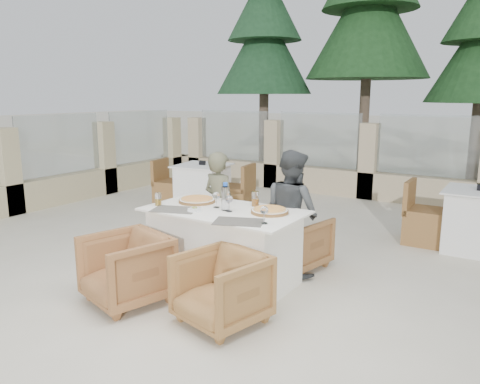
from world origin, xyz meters
The scene contains 26 objects.
ground centered at (0.00, 0.00, 0.00)m, with size 80.00×80.00×0.00m, color beige.
sand_patch centered at (0.00, 14.00, 0.01)m, with size 30.00×16.00×0.01m, color beige.
perimeter_wall_far centered at (0.00, 4.80, 0.80)m, with size 10.00×0.34×1.60m, color tan, non-canonical shape.
perimeter_wall_left centered at (-4.50, 1.50, 0.80)m, with size 0.34×7.00×1.60m, color #C0B287, non-canonical shape.
pine_far_left centered at (-3.50, 7.00, 2.75)m, with size 2.42×2.42×5.50m, color #1E4626.
pine_mid_left centered at (-1.00, 7.50, 3.25)m, with size 2.86×2.86×6.50m, color #1D461E.
dining_table centered at (0.01, 0.05, 0.39)m, with size 1.60×0.90×0.77m, color white, non-canonical shape.
placemat_near_left centered at (-0.41, -0.22, 0.77)m, with size 0.45×0.30×0.00m, color #635F55.
placemat_near_right centered at (0.39, -0.26, 0.77)m, with size 0.45×0.30×0.00m, color #555049.
pizza_left centered at (-0.43, 0.17, 0.80)m, with size 0.40×0.40×0.05m, color orange.
pizza_right centered at (0.47, 0.18, 0.79)m, with size 0.37×0.37×0.05m, color orange.
water_bottle centered at (0.03, 0.04, 0.91)m, with size 0.08×0.08×0.28m, color #A5C6D8.
wine_glass_centre centered at (-0.10, 0.08, 0.86)m, with size 0.08×0.08×0.18m, color white, non-canonical shape.
wine_glass_near centered at (0.10, 0.01, 0.86)m, with size 0.08×0.08×0.18m, color silver, non-canonical shape.
wine_glass_corner centered at (0.61, -0.18, 0.86)m, with size 0.08×0.08×0.18m, color white, non-canonical shape.
beer_glass_left centered at (-0.68, -0.17, 0.84)m, with size 0.07×0.07×0.13m, color gold.
beer_glass_right centered at (0.20, 0.36, 0.85)m, with size 0.08×0.08×0.15m, color orange.
olive_dish centered at (-0.20, -0.16, 0.79)m, with size 0.11×0.11×0.04m, color white, non-canonical shape.
armchair_far_left centered at (-0.39, 0.89, 0.33)m, with size 0.71×0.73×0.66m, color olive.
armchair_far_right centered at (0.45, 0.84, 0.29)m, with size 0.63×0.65×0.59m, color brown.
armchair_near_left centered at (-0.48, -0.85, 0.32)m, with size 0.69×0.71×0.65m, color #986337.
armchair_near_right centered at (0.50, -0.71, 0.31)m, with size 0.66×0.67×0.61m, color #9B6B38.
diner_left centered at (-0.39, 0.54, 0.64)m, with size 0.47×0.31×1.29m, color #585840.
diner_right centered at (0.48, 0.65, 0.67)m, with size 0.66×0.51×1.35m, color #3D4143.
bg_table_a centered at (-2.04, 2.40, 0.39)m, with size 1.64×0.82×0.77m, color white, non-canonical shape.
bg_table_b centered at (2.10, 2.52, 0.39)m, with size 1.64×0.82×0.77m, color silver, non-canonical shape.
Camera 1 is at (2.62, -3.73, 1.91)m, focal length 35.00 mm.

